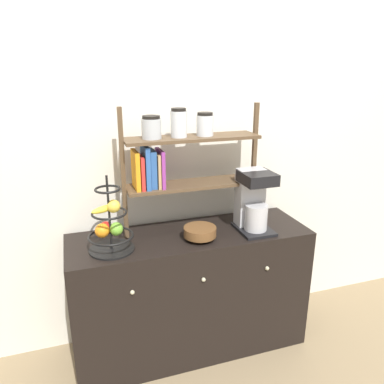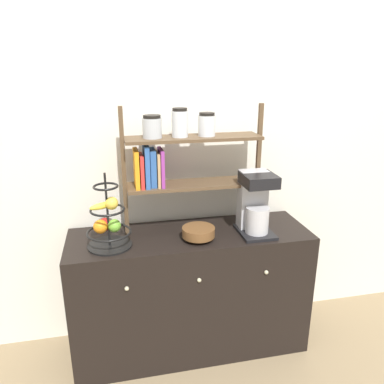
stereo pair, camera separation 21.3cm
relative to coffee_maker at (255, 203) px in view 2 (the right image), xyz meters
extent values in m
plane|color=#847051|center=(-0.38, -0.18, -0.97)|extent=(12.00, 12.00, 0.00)
cube|color=silver|center=(-0.38, 0.32, 0.33)|extent=(7.00, 0.05, 2.60)
cube|color=black|center=(-0.38, 0.05, -0.58)|extent=(1.43, 0.46, 0.79)
sphere|color=#B2AD8C|center=(-0.77, -0.18, -0.36)|extent=(0.02, 0.02, 0.02)
sphere|color=#B2AD8C|center=(-0.38, -0.18, -0.36)|extent=(0.02, 0.02, 0.02)
sphere|color=#B2AD8C|center=(0.02, -0.18, -0.36)|extent=(0.02, 0.02, 0.02)
cube|color=black|center=(0.00, -0.02, -0.18)|extent=(0.19, 0.25, 0.02)
cube|color=#B7B7BC|center=(0.00, 0.04, 0.01)|extent=(0.16, 0.10, 0.35)
cylinder|color=#B7B7BC|center=(0.00, -0.05, -0.09)|extent=(0.13, 0.13, 0.15)
cube|color=black|center=(0.00, -0.04, 0.15)|extent=(0.18, 0.20, 0.07)
cylinder|color=black|center=(-0.84, -0.01, -0.18)|extent=(0.24, 0.24, 0.01)
cylinder|color=black|center=(-0.84, -0.01, 0.03)|extent=(0.01, 0.01, 0.41)
torus|color=black|center=(-0.84, -0.01, -0.10)|extent=(0.24, 0.24, 0.01)
torus|color=black|center=(-0.84, -0.01, 0.03)|extent=(0.19, 0.19, 0.01)
torus|color=black|center=(-0.84, -0.01, 0.16)|extent=(0.13, 0.13, 0.01)
sphere|color=red|center=(-0.86, 0.01, -0.07)|extent=(0.07, 0.07, 0.07)
sphere|color=#6BAD33|center=(-0.81, -0.01, -0.07)|extent=(0.07, 0.07, 0.07)
sphere|color=orange|center=(-0.88, -0.02, -0.06)|extent=(0.08, 0.08, 0.08)
ellipsoid|color=yellow|center=(-0.86, -0.01, 0.05)|extent=(0.15, 0.10, 0.04)
sphere|color=gold|center=(-0.82, -0.01, 0.06)|extent=(0.07, 0.07, 0.07)
cylinder|color=brown|center=(-0.35, -0.04, -0.17)|extent=(0.10, 0.10, 0.02)
cylinder|color=brown|center=(-0.35, -0.04, -0.14)|extent=(0.19, 0.19, 0.05)
cube|color=brown|center=(-0.74, 0.12, 0.19)|extent=(0.02, 0.02, 0.74)
cube|color=brown|center=(0.06, 0.12, 0.19)|extent=(0.02, 0.02, 0.74)
cube|color=brown|center=(-0.34, 0.12, 0.10)|extent=(0.77, 0.20, 0.02)
cube|color=brown|center=(-0.34, 0.12, 0.37)|extent=(0.77, 0.20, 0.02)
cube|color=orange|center=(-0.67, 0.12, 0.21)|extent=(0.02, 0.16, 0.21)
cube|color=red|center=(-0.64, 0.12, 0.20)|extent=(0.02, 0.15, 0.18)
cube|color=#2D599E|center=(-0.61, 0.12, 0.23)|extent=(0.03, 0.16, 0.24)
cube|color=#2D599E|center=(-0.58, 0.12, 0.21)|extent=(0.03, 0.12, 0.21)
cube|color=tan|center=(-0.55, 0.12, 0.20)|extent=(0.02, 0.15, 0.19)
cube|color=#8C338C|center=(-0.53, 0.12, 0.21)|extent=(0.02, 0.16, 0.21)
cylinder|color=#ADB2B7|center=(-0.57, 0.12, 0.43)|extent=(0.11, 0.11, 0.11)
cylinder|color=black|center=(-0.57, 0.12, 0.50)|extent=(0.10, 0.10, 0.02)
cylinder|color=silver|center=(-0.42, 0.12, 0.45)|extent=(0.09, 0.09, 0.14)
cylinder|color=black|center=(-0.42, 0.12, 0.53)|extent=(0.08, 0.08, 0.02)
cylinder|color=silver|center=(-0.26, 0.12, 0.44)|extent=(0.10, 0.10, 0.11)
cylinder|color=black|center=(-0.26, 0.12, 0.50)|extent=(0.09, 0.09, 0.02)
camera|label=1|loc=(-1.00, -1.87, 0.75)|focal=35.00mm
camera|label=2|loc=(-0.79, -1.92, 0.75)|focal=35.00mm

